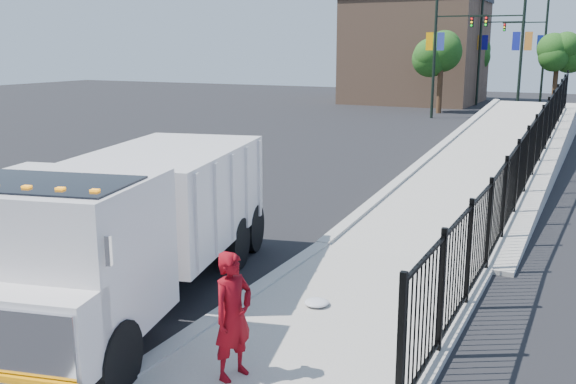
% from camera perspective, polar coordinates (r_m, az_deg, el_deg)
% --- Properties ---
extents(ground, '(120.00, 120.00, 0.00)m').
position_cam_1_polar(ground, '(11.17, -5.15, -10.71)').
color(ground, black).
rests_on(ground, ground).
extents(curb, '(0.30, 12.00, 0.16)m').
position_cam_1_polar(curb, '(9.66, -11.55, -14.35)').
color(curb, '#ADAAA3').
rests_on(curb, ground).
extents(ramp, '(3.95, 24.06, 3.19)m').
position_cam_1_polar(ramp, '(25.32, 18.49, 1.99)').
color(ramp, '#9E998E').
rests_on(ramp, ground).
extents(iron_fence, '(0.10, 28.00, 1.80)m').
position_cam_1_polar(iron_fence, '(21.09, 20.92, 2.24)').
color(iron_fence, black).
rests_on(iron_fence, ground).
extents(truck, '(4.31, 8.35, 2.74)m').
position_cam_1_polar(truck, '(11.20, -13.98, -2.65)').
color(truck, black).
rests_on(truck, ground).
extents(worker, '(0.57, 0.72, 1.74)m').
position_cam_1_polar(worker, '(8.62, -4.91, -10.88)').
color(worker, maroon).
rests_on(worker, sidewalk).
extents(debris, '(0.43, 0.43, 0.11)m').
position_cam_1_polar(debris, '(11.14, 2.56, -9.78)').
color(debris, silver).
rests_on(debris, sidewalk).
extents(light_pole_0, '(3.77, 0.22, 8.00)m').
position_cam_1_polar(light_pole_0, '(42.14, 13.32, 12.31)').
color(light_pole_0, black).
rests_on(light_pole_0, ground).
extents(light_pole_1, '(3.78, 0.22, 8.00)m').
position_cam_1_polar(light_pole_1, '(42.11, 19.63, 11.93)').
color(light_pole_1, black).
rests_on(light_pole_1, ground).
extents(light_pole_2, '(3.77, 0.22, 8.00)m').
position_cam_1_polar(light_pole_2, '(52.67, 17.01, 12.12)').
color(light_pole_2, black).
rests_on(light_pole_2, ground).
extents(light_pole_3, '(3.78, 0.22, 8.00)m').
position_cam_1_polar(light_pole_3, '(53.86, 21.51, 11.80)').
color(light_pole_3, black).
rests_on(light_pole_3, ground).
extents(tree_0, '(2.79, 2.79, 5.39)m').
position_cam_1_polar(tree_0, '(45.53, 13.48, 11.80)').
color(tree_0, '#382314').
rests_on(tree_0, ground).
extents(tree_1, '(2.23, 2.23, 5.11)m').
position_cam_1_polar(tree_1, '(50.56, 22.84, 11.18)').
color(tree_1, '#382314').
rests_on(tree_1, ground).
extents(tree_2, '(2.89, 2.89, 5.45)m').
position_cam_1_polar(tree_2, '(58.04, 16.10, 11.79)').
color(tree_2, '#382314').
rests_on(tree_2, ground).
extents(building, '(10.00, 10.00, 8.00)m').
position_cam_1_polar(building, '(54.64, 11.32, 12.04)').
color(building, '#8C664C').
rests_on(building, ground).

